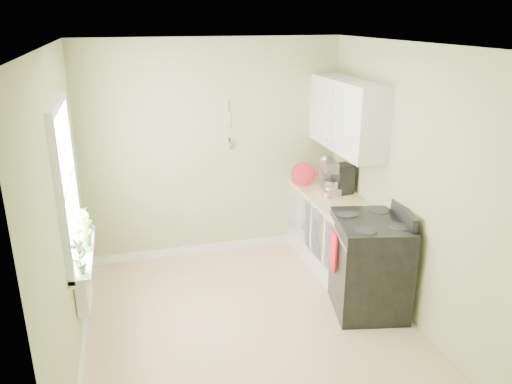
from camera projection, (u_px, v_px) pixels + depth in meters
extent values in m
cube|color=tan|center=(251.00, 328.00, 4.96)|extent=(3.20, 3.60, 0.02)
cube|color=white|center=(250.00, 44.00, 4.05)|extent=(3.20, 3.60, 0.02)
cube|color=#A9B37A|center=(213.00, 151.00, 6.15)|extent=(3.20, 0.02, 2.70)
cube|color=#A9B37A|center=(62.00, 218.00, 4.10)|extent=(0.02, 3.60, 2.70)
cube|color=#A9B37A|center=(409.00, 185.00, 4.91)|extent=(0.02, 3.60, 2.70)
cube|color=white|center=(334.00, 233.00, 6.04)|extent=(0.60, 1.60, 0.87)
cube|color=beige|center=(335.00, 198.00, 5.89)|extent=(0.64, 1.60, 0.04)
cube|color=white|center=(347.00, 115.00, 5.69)|extent=(0.35, 1.40, 0.80)
cube|color=white|center=(64.00, 184.00, 4.31)|extent=(0.02, 1.00, 1.30)
cube|color=white|center=(56.00, 105.00, 4.09)|extent=(0.06, 1.14, 0.07)
cube|color=white|center=(76.00, 255.00, 4.55)|extent=(0.06, 1.14, 0.07)
cube|color=white|center=(67.00, 184.00, 4.32)|extent=(0.04, 1.00, 0.04)
cube|color=white|center=(83.00, 252.00, 4.56)|extent=(0.18, 1.14, 0.04)
cube|color=white|center=(83.00, 287.00, 4.62)|extent=(0.12, 0.50, 0.35)
cylinder|color=beige|center=(229.00, 108.00, 5.99)|extent=(0.02, 0.02, 0.10)
cylinder|color=silver|center=(229.00, 117.00, 6.03)|extent=(0.01, 0.01, 0.16)
cylinder|color=silver|center=(230.00, 145.00, 6.15)|extent=(0.01, 0.14, 0.14)
cube|color=black|center=(369.00, 266.00, 5.15)|extent=(0.85, 0.94, 0.96)
cube|color=black|center=(373.00, 222.00, 4.99)|extent=(0.85, 0.94, 0.03)
cube|color=black|center=(401.00, 212.00, 5.04)|extent=(0.23, 0.81, 0.15)
cylinder|color=#B2B2B7|center=(339.00, 237.00, 4.94)|extent=(0.16, 0.65, 0.02)
cube|color=red|center=(334.00, 250.00, 5.10)|extent=(0.07, 0.23, 0.41)
cube|color=#B2B2B7|center=(329.00, 189.00, 5.99)|extent=(0.26, 0.35, 0.09)
cube|color=#B2B2B7|center=(325.00, 174.00, 6.06)|extent=(0.14, 0.10, 0.24)
cube|color=#B2B2B7|center=(329.00, 166.00, 5.91)|extent=(0.20, 0.34, 0.11)
sphere|color=#B2B2B7|center=(326.00, 160.00, 6.00)|extent=(0.13, 0.13, 0.13)
cylinder|color=silver|center=(331.00, 186.00, 5.90)|extent=(0.18, 0.18, 0.15)
cylinder|color=silver|center=(300.00, 174.00, 6.46)|extent=(0.12, 0.12, 0.16)
cone|color=silver|center=(300.00, 166.00, 6.43)|extent=(0.12, 0.12, 0.04)
cylinder|color=silver|center=(294.00, 172.00, 6.43)|extent=(0.11, 0.05, 0.08)
cube|color=black|center=(343.00, 179.00, 5.95)|extent=(0.22, 0.24, 0.35)
cylinder|color=black|center=(340.00, 187.00, 5.98)|extent=(0.11, 0.11, 0.12)
cylinder|color=red|center=(303.00, 174.00, 6.20)|extent=(0.31, 0.06, 0.31)
cylinder|color=beige|center=(327.00, 195.00, 5.82)|extent=(0.07, 0.07, 0.07)
cylinder|color=red|center=(327.00, 192.00, 5.81)|extent=(0.07, 0.07, 0.01)
imported|color=#4B8232|center=(79.00, 256.00, 4.09)|extent=(0.18, 0.20, 0.32)
imported|color=#4B8232|center=(82.00, 229.00, 4.60)|extent=(0.23, 0.24, 0.33)
imported|color=#4B8232|center=(85.00, 219.00, 4.90)|extent=(0.19, 0.19, 0.27)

